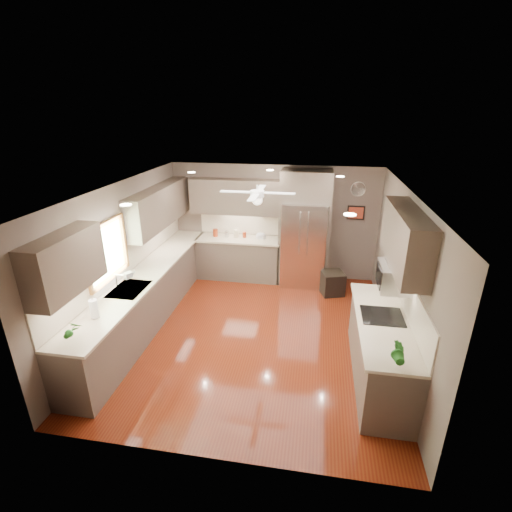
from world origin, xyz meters
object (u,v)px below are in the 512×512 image
(canister_a, at_px, (215,233))
(paper_towel, at_px, (94,309))
(canister_d, at_px, (244,235))
(potted_plant_left, at_px, (71,329))
(canister_c, at_px, (236,234))
(refrigerator, at_px, (304,231))
(bowl, at_px, (261,238))
(soap_bottle, at_px, (129,275))
(stool, at_px, (332,283))
(potted_plant_right, at_px, (398,353))
(canister_b, at_px, (227,234))
(microwave, at_px, (394,277))

(canister_a, height_order, paper_towel, paper_towel)
(canister_d, xyz_separation_m, potted_plant_left, (-1.33, -4.18, 0.10))
(canister_c, height_order, refrigerator, refrigerator)
(bowl, relative_size, refrigerator, 0.09)
(potted_plant_left, bearing_deg, canister_a, 80.77)
(potted_plant_left, xyz_separation_m, bowl, (1.70, 4.14, -0.13))
(potted_plant_left, distance_m, paper_towel, 0.53)
(paper_towel, bearing_deg, canister_a, 78.99)
(soap_bottle, distance_m, potted_plant_left, 1.72)
(canister_a, xyz_separation_m, stool, (2.60, -0.51, -0.78))
(canister_d, height_order, stool, canister_d)
(potted_plant_right, xyz_separation_m, bowl, (-2.15, 3.97, -0.14))
(potted_plant_right, distance_m, bowl, 4.52)
(bowl, bearing_deg, canister_b, 179.68)
(canister_c, relative_size, paper_towel, 0.61)
(soap_bottle, height_order, microwave, microwave)
(potted_plant_left, bearing_deg, canister_d, 72.41)
(potted_plant_right, bearing_deg, soap_bottle, 158.82)
(canister_b, height_order, microwave, microwave)
(canister_b, bearing_deg, bowl, -0.32)
(canister_c, bearing_deg, potted_plant_right, -55.86)
(canister_d, bearing_deg, stool, -15.54)
(potted_plant_right, height_order, bowl, potted_plant_right)
(canister_d, relative_size, stool, 0.23)
(bowl, xyz_separation_m, paper_towel, (-1.73, -3.61, 0.11))
(canister_b, height_order, soap_bottle, soap_bottle)
(canister_d, height_order, refrigerator, refrigerator)
(canister_d, xyz_separation_m, paper_towel, (-1.36, -3.65, 0.08))
(soap_bottle, bearing_deg, refrigerator, 40.51)
(canister_a, relative_size, refrigerator, 0.07)
(canister_b, relative_size, microwave, 0.25)
(potted_plant_right, bearing_deg, canister_d, 122.12)
(canister_b, xyz_separation_m, canister_c, (0.21, 0.00, 0.02))
(canister_b, height_order, refrigerator, refrigerator)
(potted_plant_left, height_order, refrigerator, refrigerator)
(canister_a, relative_size, paper_towel, 0.61)
(canister_a, relative_size, bowl, 0.79)
(bowl, bearing_deg, potted_plant_right, -61.59)
(canister_a, distance_m, refrigerator, 1.97)
(potted_plant_left, xyz_separation_m, microwave, (3.96, 1.37, 0.38))
(canister_d, bearing_deg, potted_plant_right, -57.88)
(canister_d, height_order, microwave, microwave)
(soap_bottle, bearing_deg, canister_a, 71.59)
(canister_d, distance_m, potted_plant_left, 4.39)
(bowl, bearing_deg, refrigerator, -3.62)
(refrigerator, xyz_separation_m, paper_towel, (-2.66, -3.55, -0.11))
(canister_b, height_order, paper_towel, paper_towel)
(canister_a, relative_size, stool, 0.31)
(microwave, height_order, paper_towel, microwave)
(potted_plant_right, distance_m, stool, 3.62)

